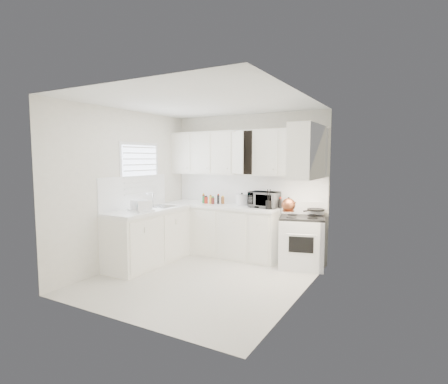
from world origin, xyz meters
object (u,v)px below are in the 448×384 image
Objects in this scene: rice_cooker at (242,199)px; microwave at (264,198)px; tea_kettle at (289,204)px; dish_rack at (141,205)px; utensil_crock at (269,199)px; stove at (302,235)px.

microwave is at bearing -26.46° from rice_cooker.
tea_kettle is at bearing -21.16° from microwave.
rice_cooker reaches higher than dish_rack.
rice_cooker is at bearing 171.83° from microwave.
rice_cooker is 1.82m from dish_rack.
microwave is at bearing 173.02° from tea_kettle.
dish_rack is at bearing -145.28° from utensil_crock.
tea_kettle is at bearing -33.41° from rice_cooker.
utensil_crock is (0.15, -0.16, 0.01)m from microwave.
stove is at bearing 45.75° from dish_rack.
microwave is 0.48m from rice_cooker.
rice_cooker is at bearing 158.80° from utensil_crock.
stove is 4.77× the size of rice_cooker.
utensil_crock reaches higher than dish_rack.
microwave reaches higher than rice_cooker.
microwave reaches higher than dish_rack.
stove is at bearing 12.00° from utensil_crock.
utensil_crock is at bearing 176.82° from stove.
utensil_crock is (-0.36, 0.05, 0.06)m from tea_kettle.
microwave reaches higher than tea_kettle.
tea_kettle is at bearing -153.55° from stove.
stove is 0.90m from microwave.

